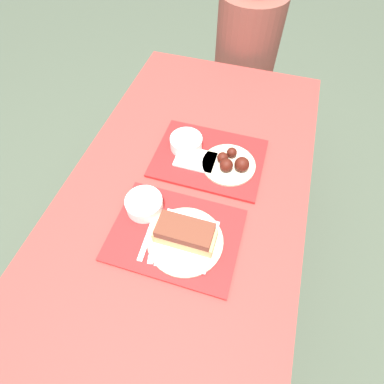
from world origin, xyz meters
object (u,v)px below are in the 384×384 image
Objects in this scene: brisket_sandwich_plate at (185,236)px; bowl_coleslaw_far at (186,142)px; wings_plate_far at (231,163)px; tray_near at (176,235)px; person_seated_across at (248,38)px; bowl_coleslaw_near at (144,204)px; tray_far at (209,158)px.

bowl_coleslaw_far is (-0.11, 0.37, -0.01)m from brisket_sandwich_plate.
bowl_coleslaw_far is 0.62× the size of wings_plate_far.
wings_plate_far is (0.10, 0.31, 0.02)m from tray_near.
bowl_coleslaw_far is at bearing -95.55° from person_seated_across.
wings_plate_far reaches higher than bowl_coleslaw_near.
brisket_sandwich_plate is (0.16, -0.07, 0.01)m from bowl_coleslaw_near.
wings_plate_far is 0.86m from person_seated_across.
tray_far is at bearing -14.23° from bowl_coleslaw_far.
person_seated_across is at bearing 84.45° from bowl_coleslaw_far.
bowl_coleslaw_far is at bearing 165.77° from tray_far.
bowl_coleslaw_near is 0.34m from wings_plate_far.
wings_plate_far is at bearing -83.30° from person_seated_across.
brisket_sandwich_plate reaches higher than tray_far.
brisket_sandwich_plate is at bearing -24.91° from bowl_coleslaw_near.
person_seated_across reaches higher than wings_plate_far.
bowl_coleslaw_near is 0.16× the size of person_seated_across.
brisket_sandwich_plate reaches higher than bowl_coleslaw_far.
wings_plate_far is at bearing -13.51° from tray_far.
person_seated_across is at bearing 83.53° from bowl_coleslaw_near.
bowl_coleslaw_far is 0.18m from wings_plate_far.
tray_far is 0.35m from brisket_sandwich_plate.
tray_near is 1.16m from person_seated_across.
tray_far is 0.10m from bowl_coleslaw_far.
tray_far is (0.02, 0.33, 0.00)m from tray_near.
person_seated_across reaches higher than tray_far.
bowl_coleslaw_near is at bearing 155.09° from brisket_sandwich_plate.
bowl_coleslaw_far is (-0.08, 0.36, 0.03)m from tray_near.
bowl_coleslaw_far is at bearing 102.32° from tray_near.
bowl_coleslaw_near is at bearing -96.47° from person_seated_across.
bowl_coleslaw_far is (0.05, 0.30, 0.00)m from bowl_coleslaw_near.
wings_plate_far is (0.06, 0.33, -0.01)m from brisket_sandwich_plate.
person_seated_across reaches higher than bowl_coleslaw_far.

